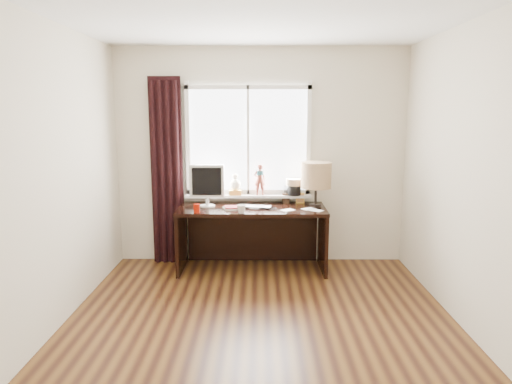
{
  "coord_description": "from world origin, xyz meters",
  "views": [
    {
      "loc": [
        -0.01,
        -3.53,
        1.86
      ],
      "look_at": [
        -0.05,
        1.25,
        1.0
      ],
      "focal_mm": 32.0,
      "sensor_mm": 36.0,
      "label": 1
    }
  ],
  "objects_px": {
    "mug": "(241,209)",
    "monitor": "(207,183)",
    "table_lamp": "(316,176)",
    "desk": "(252,226)",
    "red_cup": "(197,208)",
    "laptop": "(256,207)"
  },
  "relations": [
    {
      "from": "red_cup",
      "to": "desk",
      "type": "distance_m",
      "value": 0.76
    },
    {
      "from": "red_cup",
      "to": "desk",
      "type": "xyz_separation_m",
      "value": [
        0.6,
        0.36,
        -0.29
      ]
    },
    {
      "from": "desk",
      "to": "laptop",
      "type": "bearing_deg",
      "value": -69.14
    },
    {
      "from": "desk",
      "to": "monitor",
      "type": "relative_size",
      "value": 3.47
    },
    {
      "from": "red_cup",
      "to": "monitor",
      "type": "relative_size",
      "value": 0.19
    },
    {
      "from": "desk",
      "to": "table_lamp",
      "type": "xyz_separation_m",
      "value": [
        0.74,
        -0.04,
        0.61
      ]
    },
    {
      "from": "monitor",
      "to": "red_cup",
      "type": "bearing_deg",
      "value": -104.87
    },
    {
      "from": "table_lamp",
      "to": "mug",
      "type": "bearing_deg",
      "value": -157.19
    },
    {
      "from": "table_lamp",
      "to": "monitor",
      "type": "bearing_deg",
      "value": -179.29
    },
    {
      "from": "desk",
      "to": "table_lamp",
      "type": "relative_size",
      "value": 3.27
    },
    {
      "from": "table_lamp",
      "to": "laptop",
      "type": "bearing_deg",
      "value": -172.17
    },
    {
      "from": "monitor",
      "to": "table_lamp",
      "type": "distance_m",
      "value": 1.27
    },
    {
      "from": "desk",
      "to": "table_lamp",
      "type": "bearing_deg",
      "value": -2.97
    },
    {
      "from": "mug",
      "to": "table_lamp",
      "type": "height_order",
      "value": "table_lamp"
    },
    {
      "from": "laptop",
      "to": "red_cup",
      "type": "relative_size",
      "value": 3.66
    },
    {
      "from": "monitor",
      "to": "laptop",
      "type": "bearing_deg",
      "value": -7.89
    },
    {
      "from": "red_cup",
      "to": "table_lamp",
      "type": "xyz_separation_m",
      "value": [
        1.34,
        0.32,
        0.32
      ]
    },
    {
      "from": "laptop",
      "to": "table_lamp",
      "type": "xyz_separation_m",
      "value": [
        0.69,
        0.09,
        0.35
      ]
    },
    {
      "from": "mug",
      "to": "monitor",
      "type": "height_order",
      "value": "monitor"
    },
    {
      "from": "laptop",
      "to": "mug",
      "type": "relative_size",
      "value": 3.48
    },
    {
      "from": "laptop",
      "to": "desk",
      "type": "relative_size",
      "value": 0.2
    },
    {
      "from": "mug",
      "to": "table_lamp",
      "type": "bearing_deg",
      "value": 22.81
    }
  ]
}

